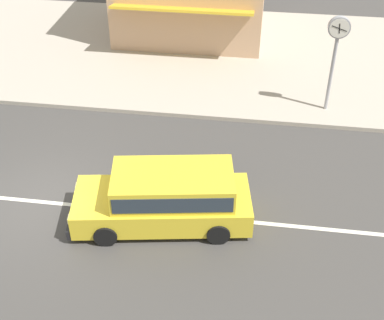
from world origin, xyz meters
The scene contains 5 objects.
ground_plane centered at (0.00, 0.00, 0.00)m, with size 160.00×160.00×0.00m, color #423F3D.
lane_centre_stripe centered at (0.00, 0.00, 0.00)m, with size 50.40×0.14×0.01m, color silver.
kerb_strip centered at (0.00, 9.94, 0.07)m, with size 68.00×10.00×0.15m, color #ADA393.
minivan_yellow_2 centered at (3.49, -0.22, 0.85)m, with size 4.94×2.53×1.56m.
street_clock centered at (8.00, 6.03, 2.70)m, with size 0.72×0.22×3.36m.
Camera 1 is at (5.63, -10.62, 9.88)m, focal length 50.00 mm.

